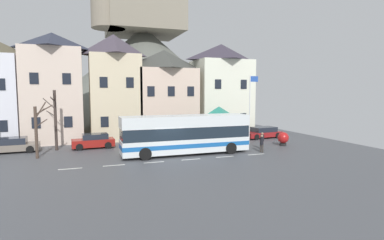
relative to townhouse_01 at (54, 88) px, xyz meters
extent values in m
cube|color=#4A4C51|center=(9.45, -11.99, -5.84)|extent=(40.00, 60.00, 0.06)
cube|color=silver|center=(1.95, -13.30, -5.80)|extent=(1.60, 0.20, 0.01)
cube|color=silver|center=(4.95, -13.30, -5.80)|extent=(1.60, 0.20, 0.01)
cube|color=silver|center=(7.95, -13.30, -5.80)|extent=(1.60, 0.20, 0.01)
cube|color=silver|center=(10.95, -13.30, -5.80)|extent=(1.60, 0.20, 0.01)
cube|color=silver|center=(13.95, -13.30, -5.80)|extent=(1.60, 0.20, 0.01)
cube|color=silver|center=(16.95, -13.30, -5.80)|extent=(1.60, 0.20, 0.01)
cube|color=black|center=(-4.30, -3.02, -3.65)|extent=(0.80, 0.06, 1.10)
cube|color=black|center=(-4.30, -3.02, 0.28)|extent=(0.80, 0.06, 1.10)
cube|color=beige|center=(0.00, 0.00, -0.85)|extent=(5.83, 5.98, 9.91)
pyramid|color=#2C303F|center=(0.00, 0.00, 4.96)|extent=(5.83, 5.98, 1.70)
cube|color=black|center=(-1.46, -3.02, -3.44)|extent=(0.80, 0.06, 1.10)
cube|color=black|center=(1.46, -3.02, -3.44)|extent=(0.80, 0.06, 1.10)
cube|color=black|center=(-1.46, -3.02, 0.87)|extent=(0.80, 0.06, 1.10)
cube|color=black|center=(1.46, -3.02, 0.87)|extent=(0.80, 0.06, 1.10)
cube|color=beige|center=(6.33, -0.07, -1.09)|extent=(5.38, 5.83, 9.44)
pyramid|color=#463D49|center=(6.33, -0.07, 4.82)|extent=(5.38, 5.83, 2.36)
cube|color=black|center=(4.99, -3.02, -3.55)|extent=(0.80, 0.06, 1.10)
cube|color=black|center=(7.68, -3.02, -3.55)|extent=(0.80, 0.06, 1.10)
cube|color=black|center=(4.99, -3.02, 0.56)|extent=(0.80, 0.06, 1.10)
cube|color=black|center=(7.68, -3.02, 0.56)|extent=(0.80, 0.06, 1.10)
cube|color=beige|center=(12.22, 0.11, -1.78)|extent=(6.87, 6.20, 8.06)
pyramid|color=#3F413C|center=(12.22, 0.11, 3.40)|extent=(6.87, 6.20, 2.28)
cube|color=black|center=(9.93, -3.02, -3.88)|extent=(0.80, 0.06, 1.10)
cube|color=black|center=(12.22, -3.02, -3.88)|extent=(0.80, 0.06, 1.10)
cube|color=black|center=(14.51, -3.02, -3.88)|extent=(0.80, 0.06, 1.10)
cube|color=black|center=(9.93, -3.02, -0.37)|extent=(0.80, 0.06, 1.10)
cube|color=black|center=(12.22, -3.02, -0.37)|extent=(0.80, 0.06, 1.10)
cube|color=black|center=(14.51, -3.02, -0.37)|extent=(0.80, 0.06, 1.10)
cube|color=silver|center=(19.59, -0.17, -1.15)|extent=(6.77, 5.64, 9.31)
pyramid|color=#38323F|center=(19.59, -0.17, 4.52)|extent=(6.77, 5.64, 2.05)
cube|color=black|center=(17.90, -3.02, -3.58)|extent=(0.80, 0.06, 1.10)
cube|color=black|center=(21.28, -3.02, -3.58)|extent=(0.80, 0.06, 1.10)
cube|color=black|center=(17.90, -3.02, 0.46)|extent=(0.80, 0.06, 1.10)
cube|color=black|center=(21.28, -3.02, 0.46)|extent=(0.80, 0.06, 1.10)
cone|color=#5C5F57|center=(13.13, 17.91, 2.48)|extent=(38.40, 38.40, 16.57)
cube|color=gray|center=(13.13, 17.91, 12.33)|extent=(12.21, 12.21, 5.79)
cylinder|color=gray|center=(7.02, 14.85, 13.37)|extent=(5.24, 5.24, 7.87)
cube|color=silver|center=(11.21, -11.20, -4.96)|extent=(11.06, 2.44, 1.19)
cube|color=#1959A5|center=(11.21, -11.20, -4.90)|extent=(11.08, 2.46, 0.36)
cube|color=#19232D|center=(11.21, -11.20, -3.87)|extent=(10.96, 2.40, 1.00)
cube|color=silver|center=(11.21, -11.20, -2.90)|extent=(11.06, 2.44, 0.94)
cube|color=#19232D|center=(16.76, -11.19, -3.87)|extent=(0.06, 2.04, 0.96)
cylinder|color=black|center=(14.97, -10.03, -5.31)|extent=(1.00, 0.28, 1.00)
cylinder|color=black|center=(14.98, -12.36, -5.31)|extent=(1.00, 0.28, 1.00)
cylinder|color=black|center=(7.45, -10.04, -5.31)|extent=(1.00, 0.28, 1.00)
cylinder|color=black|center=(7.46, -12.37, -5.31)|extent=(1.00, 0.28, 1.00)
cylinder|color=#473D33|center=(14.51, -5.50, -4.61)|extent=(0.14, 0.14, 2.40)
cylinder|color=#473D33|center=(17.81, -5.50, -4.61)|extent=(0.14, 0.14, 2.40)
cylinder|color=#473D33|center=(14.51, -8.80, -4.61)|extent=(0.14, 0.14, 2.40)
cylinder|color=#473D33|center=(17.81, -8.80, -4.61)|extent=(0.14, 0.14, 2.40)
pyramid|color=#26806D|center=(16.16, -7.15, -2.67)|extent=(3.60, 3.60, 1.48)
cube|color=#305B3B|center=(16.79, -5.74, -5.29)|extent=(4.49, 2.39, 0.68)
cube|color=#1E232D|center=(16.57, -5.71, -4.66)|extent=(2.76, 1.94, 0.59)
cylinder|color=black|center=(18.30, -5.05, -5.49)|extent=(0.66, 0.28, 0.64)
cylinder|color=black|center=(18.08, -6.80, -5.49)|extent=(0.66, 0.28, 0.64)
cylinder|color=black|center=(15.50, -4.68, -5.49)|extent=(0.66, 0.28, 0.64)
cylinder|color=black|center=(15.27, -6.43, -5.49)|extent=(0.66, 0.28, 0.64)
cube|color=maroon|center=(22.54, -5.34, -5.35)|extent=(4.73, 2.39, 0.55)
cube|color=#1E232D|center=(22.76, -5.31, -4.80)|extent=(2.90, 1.96, 0.55)
cylinder|color=black|center=(21.15, -6.40, -5.49)|extent=(0.66, 0.27, 0.64)
cylinder|color=black|center=(20.95, -4.60, -5.49)|extent=(0.66, 0.27, 0.64)
cylinder|color=black|center=(24.13, -6.08, -5.49)|extent=(0.66, 0.27, 0.64)
cylinder|color=black|center=(23.93, -4.27, -5.49)|extent=(0.66, 0.27, 0.64)
cube|color=#71675C|center=(-3.04, -5.27, -5.34)|extent=(4.23, 2.06, 0.57)
cube|color=#1E232D|center=(-3.25, -5.28, -4.77)|extent=(2.56, 1.76, 0.56)
cylinder|color=black|center=(-1.71, -4.31, -5.49)|extent=(0.65, 0.23, 0.64)
cylinder|color=black|center=(-1.63, -6.10, -5.49)|extent=(0.65, 0.23, 0.64)
cube|color=maroon|center=(3.72, -5.53, -5.28)|extent=(3.98, 1.94, 0.70)
cube|color=#1E232D|center=(3.91, -5.52, -4.68)|extent=(2.42, 1.64, 0.49)
cylinder|color=black|center=(2.49, -6.42, -5.49)|extent=(0.65, 0.24, 0.64)
cylinder|color=black|center=(2.39, -4.80, -5.49)|extent=(0.65, 0.24, 0.64)
cylinder|color=black|center=(5.05, -6.27, -5.49)|extent=(0.65, 0.24, 0.64)
cylinder|color=black|center=(4.95, -4.64, -5.49)|extent=(0.65, 0.24, 0.64)
cylinder|color=#38332D|center=(17.82, -12.58, -5.44)|extent=(0.14, 0.14, 0.73)
cylinder|color=#38332D|center=(17.93, -12.74, -5.44)|extent=(0.14, 0.14, 0.73)
cylinder|color=black|center=(17.88, -12.66, -4.79)|extent=(0.30, 0.30, 0.66)
sphere|color=#9E7A60|center=(17.88, -12.66, -4.34)|extent=(0.24, 0.24, 0.24)
cylinder|color=#2D2D38|center=(18.78, -11.36, -5.38)|extent=(0.15, 0.15, 0.85)
cylinder|color=#2D2D38|center=(18.61, -11.51, -5.38)|extent=(0.15, 0.15, 0.85)
cylinder|color=black|center=(18.69, -11.43, -4.72)|extent=(0.36, 0.36, 0.58)
sphere|color=#9E7A60|center=(18.69, -11.43, -4.32)|extent=(0.21, 0.21, 0.21)
cylinder|color=black|center=(14.73, -9.06, -5.39)|extent=(0.14, 0.14, 0.84)
cylinder|color=black|center=(14.72, -9.28, -5.39)|extent=(0.14, 0.14, 0.84)
cylinder|color=#512323|center=(14.73, -9.17, -4.72)|extent=(0.35, 0.35, 0.60)
sphere|color=#D1AD89|center=(14.73, -9.17, -4.30)|extent=(0.24, 0.24, 0.24)
cube|color=brown|center=(18.57, -5.13, -5.36)|extent=(1.50, 0.45, 0.08)
cube|color=brown|center=(18.57, -4.90, -5.14)|extent=(1.50, 0.06, 0.40)
cube|color=#2D2D33|center=(17.90, -5.13, -5.58)|extent=(0.08, 0.36, 0.45)
cube|color=#2D2D33|center=(19.24, -5.13, -5.58)|extent=(0.08, 0.36, 0.45)
cylinder|color=silver|center=(18.87, -8.71, -2.30)|extent=(0.10, 0.10, 7.02)
cube|color=#264CA5|center=(19.32, -8.71, 0.87)|extent=(0.90, 0.03, 0.56)
cylinder|color=black|center=(21.74, -10.44, -5.68)|extent=(0.67, 0.67, 0.25)
sphere|color=#B21919|center=(21.74, -10.44, -5.00)|extent=(1.11, 1.11, 1.11)
cylinder|color=#382D28|center=(0.49, -5.48, -3.03)|extent=(0.26, 0.26, 5.55)
cylinder|color=#382D28|center=(0.49, -5.97, -0.92)|extent=(0.07, 1.01, 0.88)
cylinder|color=#382D28|center=(0.57, -6.01, -1.51)|extent=(0.24, 1.11, 0.73)
cylinder|color=#382D28|center=(0.11, -5.27, -2.42)|extent=(0.83, 0.50, 0.56)
cylinder|color=#382D28|center=(-0.02, -5.24, -1.49)|extent=(1.09, 0.57, 1.02)
cylinder|color=#382D28|center=(0.35, -5.81, -1.09)|extent=(0.38, 0.73, 0.48)
cylinder|color=#47382D|center=(-0.71, -8.80, -3.69)|extent=(0.24, 0.24, 4.23)
cylinder|color=#47382D|center=(-0.36, -8.94, -2.07)|extent=(0.77, 0.36, 0.71)
cylinder|color=#47382D|center=(-0.32, -8.75, -1.89)|extent=(0.88, 0.22, 1.34)
cylinder|color=#47382D|center=(-0.09, -8.54, -1.87)|extent=(1.32, 0.63, 0.81)
cylinder|color=#47382D|center=(-0.32, -8.50, -2.95)|extent=(0.87, 0.69, 0.61)
camera|label=1|loc=(3.01, -36.19, -0.35)|focal=28.79mm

